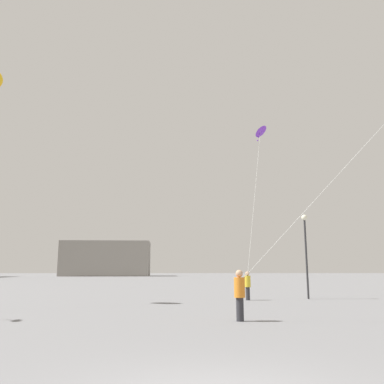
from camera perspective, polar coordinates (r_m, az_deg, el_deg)
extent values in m
cylinder|color=#2D2D33|center=(14.63, 6.81, -16.19)|extent=(0.26, 0.26, 0.80)
cylinder|color=orange|center=(14.58, 6.75, -13.28)|extent=(0.38, 0.38, 0.69)
sphere|color=tan|center=(14.56, 6.71, -11.41)|extent=(0.26, 0.26, 0.26)
cylinder|color=#2D2D33|center=(24.08, 7.92, -14.07)|extent=(0.24, 0.24, 0.74)
cylinder|color=yellow|center=(24.05, 7.87, -12.43)|extent=(0.35, 0.35, 0.64)
sphere|color=tan|center=(24.04, 7.85, -11.39)|extent=(0.24, 0.24, 0.24)
cylinder|color=silver|center=(15.28, 22.29, 4.93)|extent=(8.19, 1.94, 8.85)
cone|color=purple|center=(31.35, 9.67, 8.53)|extent=(1.31, 1.35, 0.80)
sphere|color=purple|center=(31.39, 9.54, 8.09)|extent=(0.10, 0.10, 0.10)
sphere|color=purple|center=(31.44, 9.41, 7.66)|extent=(0.10, 0.10, 0.10)
sphere|color=purple|center=(31.48, 9.28, 7.23)|extent=(0.10, 0.10, 0.10)
cylinder|color=silver|center=(27.26, 8.89, -0.30)|extent=(2.12, 5.32, 10.78)
cube|color=gray|center=(99.99, -12.00, -9.24)|extent=(20.93, 11.08, 8.13)
cylinder|color=#2D2D30|center=(25.68, 15.92, -9.09)|extent=(0.12, 0.12, 4.74)
sphere|color=#EAE5C6|center=(25.86, 15.63, -3.51)|extent=(0.36, 0.36, 0.36)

